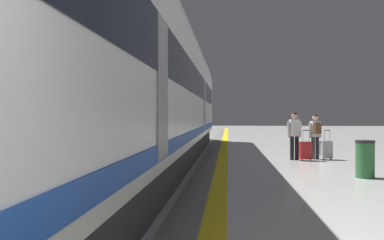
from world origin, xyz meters
TOP-DOWN VIEW (x-y plane):
  - safety_line_strip at (-0.73, 10.00)m, footprint 0.36×80.00m
  - tactile_edge_band at (-1.10, 10.00)m, footprint 0.71×80.00m
  - high_speed_train at (-2.93, 10.15)m, footprint 2.94×31.38m
  - passenger_near at (2.47, 14.22)m, footprint 0.46×0.37m
  - suitcase_near at (2.78, 14.01)m, footprint 0.43×0.33m
  - passenger_mid at (1.70, 13.90)m, footprint 0.49×0.27m
  - suitcase_mid at (2.02, 13.63)m, footprint 0.41×0.28m
  - waste_bin at (2.77, 9.88)m, footprint 0.46×0.46m

SIDE VIEW (x-z plane):
  - tactile_edge_band at x=-1.10m, z-range 0.00..0.01m
  - safety_line_strip at x=-0.73m, z-range 0.00..0.01m
  - suitcase_near at x=2.78m, z-range -0.17..0.85m
  - suitcase_mid at x=2.02m, z-range -0.17..0.86m
  - waste_bin at x=2.77m, z-range 0.00..0.91m
  - passenger_near at x=2.47m, z-range 0.14..1.70m
  - passenger_mid at x=1.70m, z-range 0.13..1.74m
  - high_speed_train at x=-2.93m, z-range 0.02..4.99m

